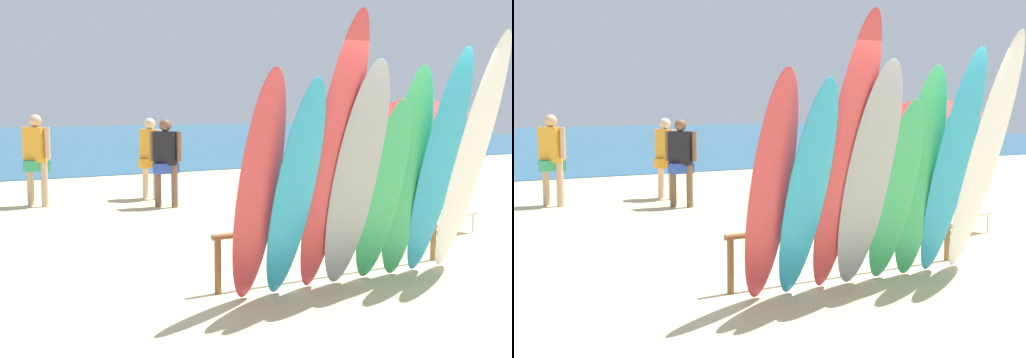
% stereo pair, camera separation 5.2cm
% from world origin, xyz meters
% --- Properties ---
extents(ground, '(60.00, 60.00, 0.00)m').
position_xyz_m(ground, '(0.00, 14.00, 0.00)').
color(ground, '#D3BC8C').
extents(surfboard_rack, '(3.06, 0.07, 0.62)m').
position_xyz_m(surfboard_rack, '(0.00, 0.00, 0.49)').
color(surfboard_rack, brown).
rests_on(surfboard_rack, ground).
extents(surfboard_red_0, '(0.52, 0.68, 2.26)m').
position_xyz_m(surfboard_red_0, '(-1.30, -0.55, 1.13)').
color(surfboard_red_0, '#D13D42').
rests_on(surfboard_red_0, ground).
extents(surfboard_teal_1, '(0.53, 0.80, 2.17)m').
position_xyz_m(surfboard_teal_1, '(-0.94, -0.61, 1.09)').
color(surfboard_teal_1, '#289EC6').
rests_on(surfboard_teal_1, ground).
extents(surfboard_red_2, '(0.55, 0.90, 2.80)m').
position_xyz_m(surfboard_red_2, '(-0.51, -0.63, 1.40)').
color(surfboard_red_2, '#D13D42').
rests_on(surfboard_red_2, ground).
extents(surfboard_grey_3, '(0.58, 0.78, 2.36)m').
position_xyz_m(surfboard_grey_3, '(-0.21, -0.60, 1.18)').
color(surfboard_grey_3, '#999EA3').
rests_on(surfboard_grey_3, ground).
extents(surfboard_green_4, '(0.51, 0.70, 1.99)m').
position_xyz_m(surfboard_green_4, '(0.21, -0.53, 0.99)').
color(surfboard_green_4, '#38B266').
rests_on(surfboard_green_4, ground).
extents(surfboard_green_5, '(0.55, 0.60, 2.33)m').
position_xyz_m(surfboard_green_5, '(0.56, -0.50, 1.16)').
color(surfboard_green_5, '#38B266').
rests_on(surfboard_green_5, ground).
extents(surfboard_teal_6, '(0.51, 0.85, 2.51)m').
position_xyz_m(surfboard_teal_6, '(0.90, -0.62, 1.26)').
color(surfboard_teal_6, '#289EC6').
rests_on(surfboard_teal_6, ground).
extents(surfboard_white_7, '(0.55, 0.93, 2.71)m').
position_xyz_m(surfboard_white_7, '(1.35, -0.66, 1.35)').
color(surfboard_white_7, white).
rests_on(surfboard_white_7, ground).
extents(beachgoer_near_rack, '(0.45, 0.55, 1.73)m').
position_xyz_m(beachgoer_near_rack, '(-1.94, 6.85, 1.00)').
color(beachgoer_near_rack, tan).
rests_on(beachgoer_near_rack, ground).
extents(beachgoer_midbeach, '(0.43, 0.59, 1.64)m').
position_xyz_m(beachgoer_midbeach, '(0.26, 6.72, 0.95)').
color(beachgoer_midbeach, beige).
rests_on(beachgoer_midbeach, ground).
extents(beachgoer_photographing, '(0.49, 0.45, 1.64)m').
position_xyz_m(beachgoer_photographing, '(0.14, 5.55, 0.95)').
color(beachgoer_photographing, brown).
rests_on(beachgoer_photographing, ground).
extents(beach_chair_red, '(0.56, 0.78, 0.79)m').
position_xyz_m(beach_chair_red, '(3.02, 1.37, 0.42)').
color(beach_chair_red, '#B7B7BC').
rests_on(beach_chair_red, ground).
extents(beach_chair_blue, '(0.71, 0.78, 0.84)m').
position_xyz_m(beach_chair_blue, '(2.12, 2.37, 0.43)').
color(beach_chair_blue, '#B7B7BC').
rests_on(beach_chair_blue, ground).
extents(beach_umbrella, '(2.05, 2.05, 2.09)m').
position_xyz_m(beach_umbrella, '(3.34, 2.40, 1.90)').
color(beach_umbrella, silver).
rests_on(beach_umbrella, ground).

